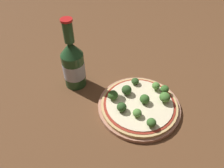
% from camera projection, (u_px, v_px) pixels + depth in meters
% --- Properties ---
extents(ground_plane, '(3.00, 3.00, 0.00)m').
position_uv_depth(ground_plane, '(135.00, 107.00, 0.66)').
color(ground_plane, brown).
extents(plate, '(0.25, 0.25, 0.01)m').
position_uv_depth(plate, '(139.00, 106.00, 0.66)').
color(plate, tan).
rests_on(plate, ground_plane).
extents(pizza, '(0.23, 0.23, 0.01)m').
position_uv_depth(pizza, '(139.00, 105.00, 0.65)').
color(pizza, tan).
rests_on(pizza, plate).
extents(broccoli_floret_0, '(0.03, 0.03, 0.03)m').
position_uv_depth(broccoli_floret_0, '(165.00, 97.00, 0.64)').
color(broccoli_floret_0, '#6B8E51').
rests_on(broccoli_floret_0, pizza).
extents(broccoli_floret_1, '(0.03, 0.03, 0.02)m').
position_uv_depth(broccoli_floret_1, '(152.00, 122.00, 0.58)').
color(broccoli_floret_1, '#6B8E51').
rests_on(broccoli_floret_1, pizza).
extents(broccoli_floret_2, '(0.03, 0.03, 0.02)m').
position_uv_depth(broccoli_floret_2, '(137.00, 113.00, 0.60)').
color(broccoli_floret_2, '#6B8E51').
rests_on(broccoli_floret_2, pizza).
extents(broccoli_floret_3, '(0.03, 0.03, 0.03)m').
position_uv_depth(broccoli_floret_3, '(122.00, 107.00, 0.61)').
color(broccoli_floret_3, '#6B8E51').
rests_on(broccoli_floret_3, pizza).
extents(broccoli_floret_4, '(0.03, 0.03, 0.03)m').
position_uv_depth(broccoli_floret_4, '(127.00, 90.00, 0.66)').
color(broccoli_floret_4, '#6B8E51').
rests_on(broccoli_floret_4, pizza).
extents(broccoli_floret_5, '(0.02, 0.02, 0.02)m').
position_uv_depth(broccoli_floret_5, '(135.00, 81.00, 0.69)').
color(broccoli_floret_5, '#6B8E51').
rests_on(broccoli_floret_5, pizza).
extents(broccoli_floret_6, '(0.03, 0.03, 0.03)m').
position_uv_depth(broccoli_floret_6, '(113.00, 95.00, 0.65)').
color(broccoli_floret_6, '#6B8E51').
rests_on(broccoli_floret_6, pizza).
extents(broccoli_floret_7, '(0.03, 0.03, 0.03)m').
position_uv_depth(broccoli_floret_7, '(145.00, 99.00, 0.64)').
color(broccoli_floret_7, '#6B8E51').
rests_on(broccoli_floret_7, pizza).
extents(broccoli_floret_8, '(0.03, 0.03, 0.03)m').
position_uv_depth(broccoli_floret_8, '(165.00, 90.00, 0.66)').
color(broccoli_floret_8, '#6B8E51').
rests_on(broccoli_floret_8, pizza).
extents(broccoli_floret_9, '(0.02, 0.02, 0.03)m').
position_uv_depth(broccoli_floret_9, '(156.00, 86.00, 0.67)').
color(broccoli_floret_9, '#6B8E51').
rests_on(broccoli_floret_9, pizza).
extents(beer_bottle, '(0.07, 0.07, 0.24)m').
position_uv_depth(beer_bottle, '(73.00, 64.00, 0.68)').
color(beer_bottle, '#234C28').
rests_on(beer_bottle, ground_plane).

